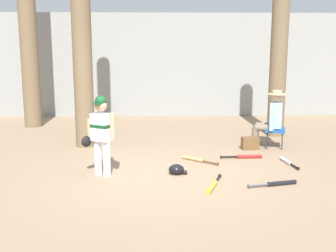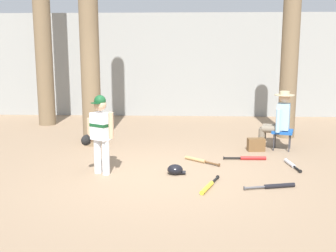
% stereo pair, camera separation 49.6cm
% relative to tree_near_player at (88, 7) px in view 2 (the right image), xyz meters
% --- Properties ---
extents(ground_plane, '(60.00, 60.00, 0.00)m').
position_rel_tree_near_player_xyz_m(ground_plane, '(1.66, -2.10, -2.87)').
color(ground_plane, '#897056').
extents(concrete_back_wall, '(18.00, 0.36, 3.09)m').
position_rel_tree_near_player_xyz_m(concrete_back_wall, '(1.66, 4.12, -1.33)').
color(concrete_back_wall, gray).
rests_on(concrete_back_wall, ground).
extents(tree_near_player, '(0.59, 0.59, 6.36)m').
position_rel_tree_near_player_xyz_m(tree_near_player, '(0.00, 0.00, 0.00)').
color(tree_near_player, brown).
rests_on(tree_near_player, ground).
extents(tree_behind_spectator, '(0.53, 0.53, 4.37)m').
position_rel_tree_near_player_xyz_m(tree_behind_spectator, '(4.34, 0.99, -0.94)').
color(tree_behind_spectator, brown).
rests_on(tree_behind_spectator, ground).
extents(young_ballplayer, '(0.61, 0.37, 1.31)m').
position_rel_tree_near_player_xyz_m(young_ballplayer, '(0.61, -2.07, -2.13)').
color(young_ballplayer, white).
rests_on(young_ballplayer, ground).
extents(folding_stool, '(0.50, 0.50, 0.41)m').
position_rel_tree_near_player_xyz_m(folding_stool, '(3.96, -0.28, -2.51)').
color(folding_stool, '#194C9E').
rests_on(folding_stool, ground).
extents(seated_spectator, '(0.68, 0.53, 1.20)m').
position_rel_tree_near_player_xyz_m(seated_spectator, '(3.87, -0.25, -2.23)').
color(seated_spectator, '#6B6051').
rests_on(seated_spectator, ground).
extents(handbag_beside_stool, '(0.36, 0.21, 0.26)m').
position_rel_tree_near_player_xyz_m(handbag_beside_stool, '(3.42, -0.41, -2.74)').
color(handbag_beside_stool, brown).
rests_on(handbag_beside_stool, ground).
extents(tree_far_left, '(0.61, 0.61, 6.77)m').
position_rel_tree_near_player_xyz_m(tree_far_left, '(-1.77, 2.32, 0.21)').
color(tree_far_left, brown).
rests_on(tree_far_left, ground).
extents(bat_wood_tan, '(0.63, 0.55, 0.07)m').
position_rel_tree_near_player_xyz_m(bat_wood_tan, '(2.23, -1.27, -2.84)').
color(bat_wood_tan, tan).
rests_on(bat_wood_tan, ground).
extents(bat_aluminum_silver, '(0.14, 0.71, 0.07)m').
position_rel_tree_near_player_xyz_m(bat_aluminum_silver, '(3.86, -1.47, -2.84)').
color(bat_aluminum_silver, '#B7BCC6').
rests_on(bat_aluminum_silver, ground).
extents(bat_yellow_trainer, '(0.34, 0.78, 0.07)m').
position_rel_tree_near_player_xyz_m(bat_yellow_trainer, '(2.34, -2.74, -2.84)').
color(bat_yellow_trainer, yellow).
rests_on(bat_yellow_trainer, ground).
extents(bat_black_composite, '(0.79, 0.25, 0.07)m').
position_rel_tree_near_player_xyz_m(bat_black_composite, '(3.34, -2.67, -2.84)').
color(bat_black_composite, black).
rests_on(bat_black_composite, ground).
extents(bat_red_barrel, '(0.79, 0.08, 0.07)m').
position_rel_tree_near_player_xyz_m(bat_red_barrel, '(3.20, -1.10, -2.84)').
color(bat_red_barrel, red).
rests_on(bat_red_barrel, ground).
extents(batting_helmet_black, '(0.30, 0.23, 0.18)m').
position_rel_tree_near_player_xyz_m(batting_helmet_black, '(1.83, -2.05, -2.80)').
color(batting_helmet_black, black).
rests_on(batting_helmet_black, ground).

